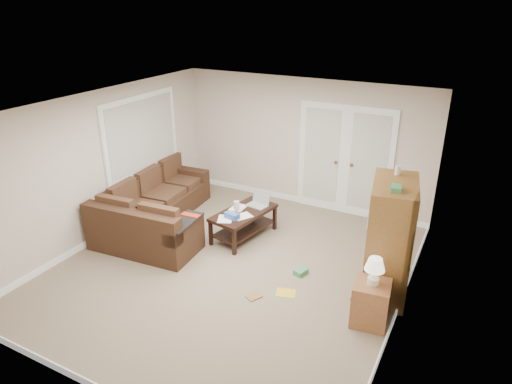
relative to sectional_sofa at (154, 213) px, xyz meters
The scene contains 17 objects.
floor 1.95m from the sectional_sofa, 13.54° to the right, with size 5.50×5.50×0.00m, color gray.
ceiling 2.91m from the sectional_sofa, 13.54° to the right, with size 5.00×5.50×0.02m, color silver.
wall_left 1.21m from the sectional_sofa, 144.27° to the right, with size 0.02×5.50×2.50m, color beige.
wall_right 4.49m from the sectional_sofa, ahead, with size 0.02×5.50×2.50m, color beige.
wall_back 3.11m from the sectional_sofa, 50.83° to the left, with size 5.00×0.02×2.50m, color beige.
wall_front 3.82m from the sectional_sofa, 59.67° to the right, with size 5.00×0.02×2.50m, color beige.
baseboards 1.95m from the sectional_sofa, 13.54° to the right, with size 5.00×5.50×0.10m, color silver, non-canonical shape.
french_doors 3.61m from the sectional_sofa, 39.74° to the left, with size 1.80×0.05×2.13m.
window_left 1.47m from the sectional_sofa, 137.11° to the left, with size 0.05×1.92×1.42m.
sectional_sofa is the anchor object (origin of this frame).
coffee_table 1.64m from the sectional_sofa, 18.05° to the left, with size 0.81×1.29×0.82m.
tv_armoire 4.10m from the sectional_sofa, ahead, with size 0.75×1.12×1.78m.
side_cabinet 4.14m from the sectional_sofa, 10.33° to the right, with size 0.50×0.50×0.95m.
space_heater 3.89m from the sectional_sofa, 27.89° to the left, with size 0.12×0.10×0.30m, color silver.
floor_magazine 2.97m from the sectional_sofa, 13.18° to the right, with size 0.27×0.21×0.01m, color yellow.
floor_greenbox 2.89m from the sectional_sofa, ahead, with size 0.15×0.20×0.08m, color #3E8956.
floor_book 2.64m from the sectional_sofa, 20.67° to the right, with size 0.15×0.21×0.02m, color #8E5F38.
Camera 1 is at (3.12, -5.16, 3.86)m, focal length 32.00 mm.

